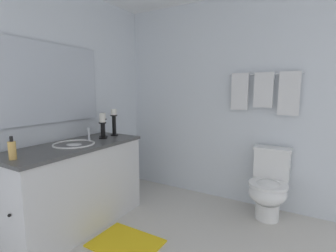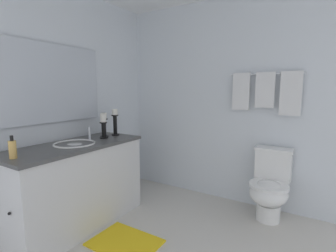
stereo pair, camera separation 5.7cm
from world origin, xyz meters
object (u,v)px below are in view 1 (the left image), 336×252
object	(u,v)px
towel_bar	(265,74)
vanity_cabinet	(76,186)
mirror	(52,83)
bath_mat	(126,243)
towel_near_vanity	(240,92)
soap_bottle	(12,150)
towel_center	(264,90)
candle_holder_tall	(114,122)
towel_near_corner	(289,94)
toilet	(269,186)
sink_basin	(74,148)
candle_holder_mid	(103,126)
candle_holder_short	(103,124)

from	to	relation	value
towel_bar	vanity_cabinet	bearing A→B (deg)	-138.00
mirror	bath_mat	world-z (taller)	mirror
towel_near_vanity	soap_bottle	bearing A→B (deg)	-122.11
soap_bottle	towel_center	world-z (taller)	towel_center
mirror	soap_bottle	size ratio (longest dim) A/B	6.24
towel_center	candle_holder_tall	bearing A→B (deg)	-153.15
soap_bottle	towel_near_vanity	bearing A→B (deg)	57.89
candle_holder_tall	towel_near_corner	distance (m)	1.95
toilet	candle_holder_tall	bearing A→B (deg)	-161.25
towel_near_vanity	vanity_cabinet	bearing A→B (deg)	-133.03
sink_basin	soap_bottle	xyz separation A→B (m)	(0.04, -0.59, 0.11)
mirror	candle_holder_tall	size ratio (longest dim) A/B	3.64
towel_near_vanity	toilet	bearing A→B (deg)	-27.30
candle_holder_tall	candle_holder_mid	distance (m)	0.21
candle_holder_short	soap_bottle	size ratio (longest dim) A/B	1.52
candle_holder_short	towel_center	world-z (taller)	towel_center
mirror	towel_center	size ratio (longest dim) A/B	2.91
vanity_cabinet	towel_near_corner	size ratio (longest dim) A/B	3.01
candle_holder_short	towel_near_vanity	size ratio (longest dim) A/B	0.65
sink_basin	towel_near_vanity	distance (m)	1.91
vanity_cabinet	mirror	distance (m)	1.05
candle_holder_short	toilet	distance (m)	1.92
vanity_cabinet	candle_holder_short	size ratio (longest dim) A/B	5.06
soap_bottle	towel_near_corner	xyz separation A→B (m)	(1.72, 1.93, 0.42)
candle_holder_short	vanity_cabinet	bearing A→B (deg)	-84.93
towel_bar	bath_mat	world-z (taller)	towel_bar
toilet	bath_mat	distance (m)	1.56
towel_bar	candle_holder_mid	bearing A→B (deg)	-146.43
towel_bar	bath_mat	xyz separation A→B (m)	(-0.88, -1.35, -1.54)
toilet	bath_mat	world-z (taller)	toilet
toilet	towel_near_vanity	bearing A→B (deg)	152.70
candle_holder_short	towel_near_vanity	world-z (taller)	towel_near_vanity
vanity_cabinet	toilet	size ratio (longest dim) A/B	1.85
sink_basin	towel_center	xyz separation A→B (m)	(1.50, 1.34, 0.57)
candle_holder_short	towel_near_corner	bearing A→B (deg)	26.65
sink_basin	toilet	world-z (taller)	sink_basin
candle_holder_mid	towel_bar	world-z (taller)	towel_bar
candle_holder_short	mirror	bearing A→B (deg)	-119.13
toilet	towel_bar	size ratio (longest dim) A/B	0.97
soap_bottle	toilet	distance (m)	2.42
candle_holder_mid	towel_center	xyz separation A→B (m)	(1.48, 0.97, 0.39)
vanity_cabinet	candle_holder_tall	size ratio (longest dim) A/B	4.49
toilet	towel_near_vanity	distance (m)	1.08
vanity_cabinet	toilet	world-z (taller)	vanity_cabinet
bath_mat	mirror	bearing A→B (deg)	-180.00
sink_basin	bath_mat	size ratio (longest dim) A/B	0.67
vanity_cabinet	bath_mat	size ratio (longest dim) A/B	2.31
mirror	towel_center	xyz separation A→B (m)	(1.78, 1.34, -0.06)
vanity_cabinet	towel_near_corner	world-z (taller)	towel_near_corner
towel_near_corner	soap_bottle	bearing A→B (deg)	-131.78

